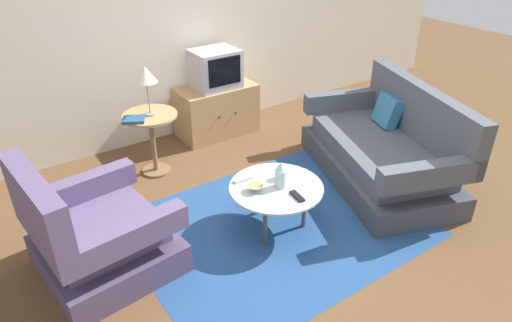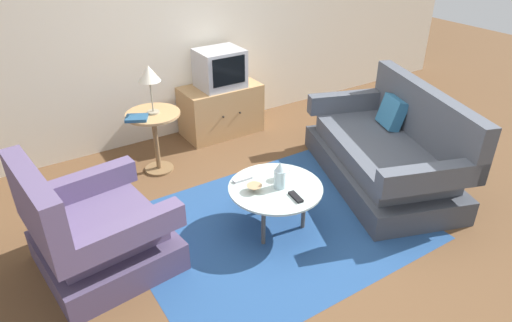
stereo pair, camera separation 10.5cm
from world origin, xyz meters
name	(u,v)px [view 2 (the right image)]	position (x,y,z in m)	size (l,w,h in m)	color
ground_plane	(284,224)	(0.00, 0.00, 0.00)	(16.00, 16.00, 0.00)	brown
back_wall	(167,19)	(0.00, 2.27, 1.35)	(9.00, 0.12, 2.70)	beige
area_rug	(275,226)	(-0.10, 0.01, 0.00)	(2.39, 1.92, 0.00)	navy
armchair	(95,234)	(-1.52, 0.34, 0.31)	(1.01, 1.03, 0.96)	#4B3E5C
couch	(387,153)	(1.30, 0.07, 0.30)	(1.50, 2.02, 0.95)	#3E424B
coffee_table	(276,190)	(-0.10, 0.01, 0.38)	(0.79, 0.79, 0.41)	#B2C6C1
side_table	(155,129)	(-0.57, 1.48, 0.47)	(0.54, 0.54, 0.65)	tan
tv_stand	(221,110)	(0.43, 1.92, 0.30)	(0.93, 0.52, 0.60)	tan
television	(220,68)	(0.43, 1.90, 0.81)	(0.51, 0.43, 0.44)	#B7B7BC
table_lamp	(149,75)	(-0.56, 1.47, 1.04)	(0.21, 0.21, 0.48)	#9E937A
vase	(280,175)	(-0.07, -0.01, 0.53)	(0.10, 0.10, 0.23)	silver
mug	(282,174)	(0.02, 0.09, 0.46)	(0.13, 0.09, 0.09)	white
bowl	(254,188)	(-0.28, 0.05, 0.44)	(0.13, 0.13, 0.06)	tan
tv_remote_dark	(296,197)	(-0.06, -0.21, 0.42)	(0.07, 0.17, 0.02)	black
tv_remote_silver	(243,179)	(-0.27, 0.25, 0.42)	(0.17, 0.05, 0.02)	#B2B2B7
book	(137,118)	(-0.75, 1.41, 0.67)	(0.26, 0.24, 0.03)	navy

